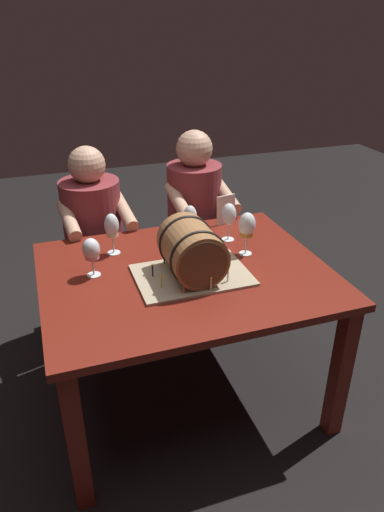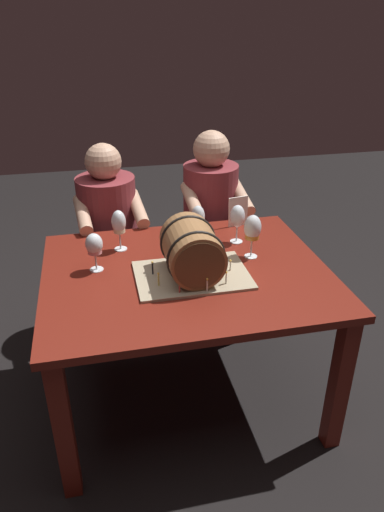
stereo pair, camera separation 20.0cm
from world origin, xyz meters
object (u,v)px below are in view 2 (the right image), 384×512
at_px(wine_glass_empty, 237,217).
at_px(person_seated_left, 111,246).
at_px(dining_table, 187,290).
at_px(barrel_cake, 192,253).
at_px(menu_card, 238,211).
at_px(wine_glass_rose, 94,246).
at_px(wine_glass_white, 119,224).
at_px(wine_glass_amber, 253,229).
at_px(wine_glass_red, 198,218).
at_px(person_seated_right, 210,235).

bearing_deg(wine_glass_empty, person_seated_left, 139.71).
height_order(dining_table, barrel_cake, barrel_cake).
relative_size(barrel_cake, wine_glass_empty, 2.51).
relative_size(barrel_cake, menu_card, 3.06).
distance_m(barrel_cake, wine_glass_rose, 0.43).
height_order(wine_glass_white, wine_glass_empty, wine_glass_white).
distance_m(wine_glass_amber, wine_glass_rose, 0.71).
bearing_deg(person_seated_left, wine_glass_white, -85.89).
height_order(barrel_cake, wine_glass_white, barrel_cake).
distance_m(wine_glass_red, wine_glass_white, 0.38).
relative_size(wine_glass_white, person_seated_right, 0.17).
height_order(wine_glass_red, wine_glass_empty, wine_glass_empty).
xyz_separation_m(barrel_cake, menu_card, (0.36, 0.48, -0.04)).
bearing_deg(wine_glass_white, wine_glass_amber, -19.51).
height_order(wine_glass_white, menu_card, wine_glass_white).
bearing_deg(person_seated_right, barrel_cake, -109.84).
xyz_separation_m(wine_glass_white, wine_glass_amber, (0.59, -0.21, 0.01)).
distance_m(barrel_cake, wine_glass_empty, 0.41).
xyz_separation_m(wine_glass_white, wine_glass_rose, (-0.12, -0.18, -0.01)).
relative_size(wine_glass_empty, person_seated_right, 0.17).
xyz_separation_m(barrel_cake, wine_glass_white, (-0.28, 0.33, 0.02)).
bearing_deg(person_seated_left, menu_card, -25.37).
xyz_separation_m(person_seated_left, person_seated_right, (0.61, 0.00, 0.02)).
height_order(dining_table, person_seated_left, person_seated_left).
bearing_deg(person_seated_right, wine_glass_red, -111.48).
xyz_separation_m(wine_glass_red, wine_glass_empty, (0.19, -0.04, 0.01)).
height_order(dining_table, wine_glass_white, wine_glass_white).
relative_size(dining_table, wine_glass_empty, 6.45).
bearing_deg(person_seated_right, wine_glass_empty, -89.86).
height_order(wine_glass_amber, wine_glass_empty, wine_glass_amber).
bearing_deg(barrel_cake, wine_glass_white, 130.56).
bearing_deg(wine_glass_white, wine_glass_empty, -4.08).
distance_m(wine_glass_amber, wine_glass_empty, 0.17).
height_order(wine_glass_rose, menu_card, wine_glass_rose).
distance_m(dining_table, wine_glass_empty, 0.45).
bearing_deg(dining_table, wine_glass_empty, 37.34).
height_order(menu_card, person_seated_left, person_seated_left).
distance_m(barrel_cake, person_seated_right, 0.91).
height_order(dining_table, wine_glass_rose, wine_glass_rose).
bearing_deg(wine_glass_rose, menu_card, 23.74).
bearing_deg(wine_glass_red, person_seated_left, 131.19).
bearing_deg(wine_glass_empty, wine_glass_rose, -168.59).
relative_size(barrel_cake, wine_glass_rose, 2.76).
xyz_separation_m(wine_glass_empty, menu_card, (0.07, 0.19, -0.05)).
xyz_separation_m(wine_glass_rose, menu_card, (0.76, 0.33, -0.04)).
xyz_separation_m(wine_glass_amber, person_seated_left, (-0.63, 0.68, -0.35)).
distance_m(wine_glass_empty, person_seated_left, 0.87).
bearing_deg(wine_glass_amber, dining_table, -168.92).
bearing_deg(wine_glass_rose, barrel_cake, -20.14).
height_order(wine_glass_rose, person_seated_left, person_seated_left).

